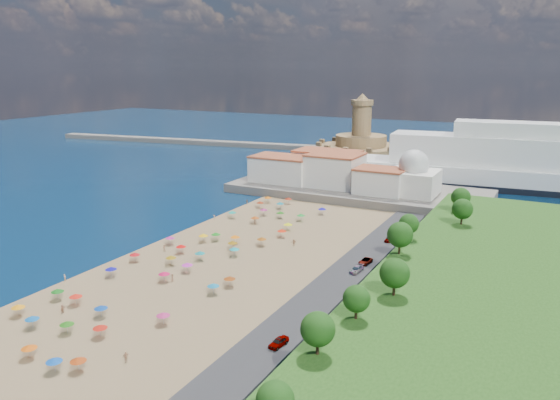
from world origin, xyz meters
The scene contains 12 objects.
ground centered at (0.00, 0.00, 0.00)m, with size 700.00×700.00×0.00m, color #071938.
terrace centered at (10.00, 73.00, 1.50)m, with size 90.00×36.00×3.00m, color #59544C.
jetty centered at (-12.00, 108.00, 1.20)m, with size 18.00×70.00×2.40m, color #59544C.
breakwater centered at (-110.00, 153.00, 1.30)m, with size 200.00×7.00×2.60m, color #59544C.
waterfront_buildings centered at (-3.05, 73.64, 7.88)m, with size 57.00×29.00×11.00m.
domed_building centered at (30.00, 71.00, 8.97)m, with size 16.00×16.00×15.00m.
fortress centered at (-12.00, 138.00, 6.68)m, with size 40.00×40.00×32.40m.
cruise_ship centered at (68.20, 110.66, 9.01)m, with size 140.66×34.10×30.43m.
beach_parasols centered at (-0.85, -10.41, 2.15)m, with size 30.96×117.08×2.20m.
beachgoers centered at (-3.57, -9.90, 1.12)m, with size 35.39×95.83×1.89m.
parked_cars centered at (36.00, -1.80, 1.36)m, with size 2.50×65.38×1.41m.
hillside_trees centered at (48.11, -3.74, 9.89)m, with size 13.74×109.31×6.98m.
Camera 1 is at (73.49, -107.44, 44.97)m, focal length 35.00 mm.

